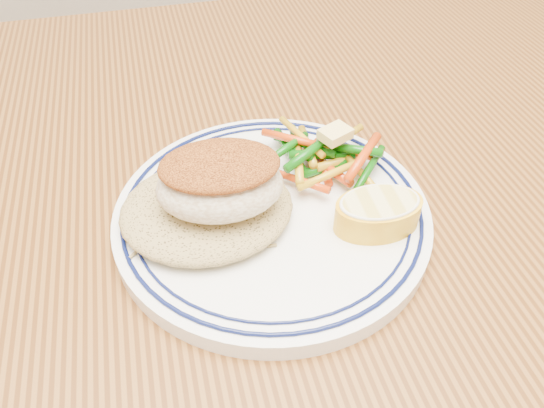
{
  "coord_description": "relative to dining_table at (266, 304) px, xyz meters",
  "views": [
    {
      "loc": [
        -0.07,
        -0.28,
        1.05
      ],
      "look_at": [
        0.01,
        0.01,
        0.77
      ],
      "focal_mm": 35.0,
      "sensor_mm": 36.0,
      "label": 1
    }
  ],
  "objects": [
    {
      "name": "vegetable_pile",
      "position": [
        0.06,
        0.05,
        0.13
      ],
      "size": [
        0.1,
        0.1,
        0.03
      ],
      "color": "#C8380A",
      "rests_on": "plate"
    },
    {
      "name": "rice_pilaf",
      "position": [
        -0.04,
        0.01,
        0.12
      ],
      "size": [
        0.13,
        0.12,
        0.03
      ],
      "primitive_type": "ellipsoid",
      "color": "#9A824D",
      "rests_on": "plate"
    },
    {
      "name": "butter_pat",
      "position": [
        0.07,
        0.05,
        0.15
      ],
      "size": [
        0.03,
        0.03,
        0.01
      ],
      "primitive_type": "cube",
      "rotation": [
        0.0,
        0.0,
        0.42
      ],
      "color": "#FBDD7A",
      "rests_on": "vegetable_pile"
    },
    {
      "name": "fish_fillet",
      "position": [
        -0.03,
        0.0,
        0.15
      ],
      "size": [
        0.1,
        0.07,
        0.05
      ],
      "color": "beige",
      "rests_on": "rice_pilaf"
    },
    {
      "name": "dining_table",
      "position": [
        0.0,
        0.0,
        0.0
      ],
      "size": [
        1.5,
        0.9,
        0.75
      ],
      "color": "#532D10",
      "rests_on": "ground"
    },
    {
      "name": "lemon_wedge",
      "position": [
        0.08,
        -0.03,
        0.13
      ],
      "size": [
        0.07,
        0.06,
        0.03
      ],
      "color": "yellow",
      "rests_on": "plate"
    },
    {
      "name": "plate",
      "position": [
        0.01,
        0.01,
        0.11
      ],
      "size": [
        0.25,
        0.25,
        0.02
      ],
      "color": "white",
      "rests_on": "dining_table"
    }
  ]
}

